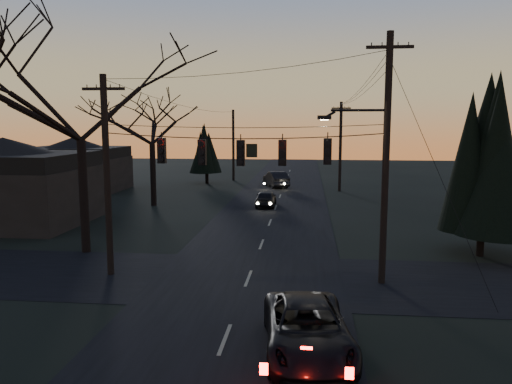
# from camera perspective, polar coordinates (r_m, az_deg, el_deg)

# --- Properties ---
(main_road) EXTENTS (8.00, 120.00, 0.02)m
(main_road) POSITION_cam_1_polar(r_m,az_deg,el_deg) (30.93, 1.32, -4.24)
(main_road) COLOR black
(main_road) RESTS_ON ground
(cross_road) EXTENTS (60.00, 7.00, 0.02)m
(cross_road) POSITION_cam_1_polar(r_m,az_deg,el_deg) (21.30, -0.88, -9.86)
(cross_road) COLOR black
(cross_road) RESTS_ON ground
(utility_pole_right) EXTENTS (5.00, 0.30, 10.00)m
(utility_pole_right) POSITION_cam_1_polar(r_m,az_deg,el_deg) (21.39, 14.15, -10.05)
(utility_pole_right) COLOR black
(utility_pole_right) RESTS_ON ground
(utility_pole_left) EXTENTS (1.80, 0.30, 8.50)m
(utility_pole_left) POSITION_cam_1_polar(r_m,az_deg,el_deg) (22.78, -16.24, -9.02)
(utility_pole_left) COLOR black
(utility_pole_left) RESTS_ON ground
(utility_pole_far_r) EXTENTS (1.80, 0.30, 8.50)m
(utility_pole_far_r) POSITION_cam_1_polar(r_m,az_deg,el_deg) (48.68, 9.50, 0.09)
(utility_pole_far_r) COLOR black
(utility_pole_far_r) RESTS_ON ground
(utility_pole_far_l) EXTENTS (0.30, 0.30, 8.00)m
(utility_pole_far_l) POSITION_cam_1_polar(r_m,az_deg,el_deg) (57.14, -2.58, 1.34)
(utility_pole_far_l) COLOR black
(utility_pole_far_l) RESTS_ON ground
(span_signal_assembly) EXTENTS (11.50, 0.44, 1.47)m
(span_signal_assembly) POSITION_cam_1_polar(r_m,az_deg,el_deg) (20.35, -1.59, 4.62)
(span_signal_assembly) COLOR black
(span_signal_assembly) RESTS_ON ground
(bare_tree_left) EXTENTS (10.25, 10.25, 11.34)m
(bare_tree_left) POSITION_cam_1_polar(r_m,az_deg,el_deg) (26.21, -19.59, 10.56)
(bare_tree_left) COLOR black
(bare_tree_left) RESTS_ON ground
(evergreen_right) EXTENTS (4.22, 4.22, 7.87)m
(evergreen_right) POSITION_cam_1_polar(r_m,az_deg,el_deg) (26.46, 24.73, 2.89)
(evergreen_right) COLOR black
(evergreen_right) RESTS_ON ground
(bare_tree_dist) EXTENTS (7.37, 7.37, 9.74)m
(bare_tree_dist) POSITION_cam_1_polar(r_m,az_deg,el_deg) (40.02, -11.86, 8.14)
(bare_tree_dist) COLOR black
(bare_tree_dist) RESTS_ON ground
(evergreen_dist) EXTENTS (3.14, 3.14, 6.48)m
(evergreen_dist) POSITION_cam_1_polar(r_m,az_deg,el_deg) (54.21, -5.68, 5.01)
(evergreen_dist) COLOR black
(evergreen_dist) RESTS_ON ground
(house_left_near) EXTENTS (10.00, 8.00, 5.60)m
(house_left_near) POSITION_cam_1_polar(r_m,az_deg,el_deg) (36.05, -26.71, 1.14)
(house_left_near) COLOR black
(house_left_near) RESTS_ON ground
(house_left_far) EXTENTS (9.00, 7.00, 5.20)m
(house_left_far) POSITION_cam_1_polar(r_m,az_deg,el_deg) (51.45, -19.95, 3.06)
(house_left_far) COLOR black
(house_left_far) RESTS_ON ground
(suv_near) EXTENTS (2.90, 5.34, 1.42)m
(suv_near) POSITION_cam_1_polar(r_m,az_deg,el_deg) (14.69, 5.86, -15.36)
(suv_near) COLOR black
(suv_near) RESTS_ON ground
(sedan_oncoming_a) EXTENTS (1.50, 3.72, 1.27)m
(sedan_oncoming_a) POSITION_cam_1_polar(r_m,az_deg,el_deg) (39.15, 1.15, -0.74)
(sedan_oncoming_a) COLOR black
(sedan_oncoming_a) RESTS_ON ground
(sedan_oncoming_b) EXTENTS (3.13, 5.03, 1.56)m
(sedan_oncoming_b) POSITION_cam_1_polar(r_m,az_deg,el_deg) (51.26, 2.29, 1.46)
(sedan_oncoming_b) COLOR black
(sedan_oncoming_b) RESTS_ON ground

